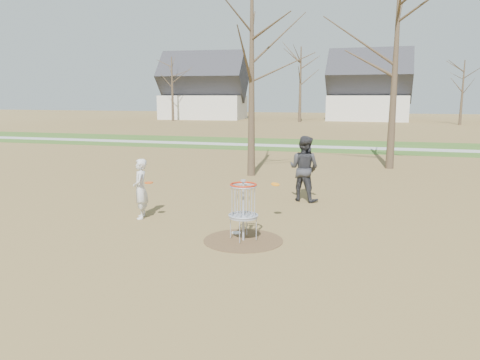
% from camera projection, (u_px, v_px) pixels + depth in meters
% --- Properties ---
extents(ground, '(160.00, 160.00, 0.00)m').
position_uv_depth(ground, '(243.00, 240.00, 10.53)').
color(ground, brown).
rests_on(ground, ground).
extents(green_band, '(160.00, 8.00, 0.01)m').
position_uv_depth(green_band, '(329.00, 146.00, 30.41)').
color(green_band, '#2D5119').
rests_on(green_band, ground).
extents(footpath, '(160.00, 1.50, 0.01)m').
position_uv_depth(footpath, '(327.00, 147.00, 29.47)').
color(footpath, '#9E9E99').
rests_on(footpath, green_band).
extents(dirt_circle, '(1.80, 1.80, 0.01)m').
position_uv_depth(dirt_circle, '(243.00, 240.00, 10.53)').
color(dirt_circle, '#47331E').
rests_on(dirt_circle, ground).
extents(player_standing, '(0.57, 0.68, 1.59)m').
position_uv_depth(player_standing, '(140.00, 189.00, 12.31)').
color(player_standing, silver).
rests_on(player_standing, ground).
extents(player_throwing, '(1.17, 1.04, 2.01)m').
position_uv_depth(player_throwing, '(304.00, 169.00, 14.36)').
color(player_throwing, '#2F3034').
rests_on(player_throwing, ground).
extents(disc_grounded, '(0.22, 0.22, 0.02)m').
position_uv_depth(disc_grounded, '(236.00, 233.00, 11.05)').
color(disc_grounded, white).
rests_on(disc_grounded, dirt_circle).
extents(discs_in_play, '(3.37, 1.06, 0.09)m').
position_uv_depth(discs_in_play, '(215.00, 184.00, 12.02)').
color(discs_in_play, orange).
rests_on(discs_in_play, ground).
extents(disc_golf_basket, '(0.64, 0.64, 1.35)m').
position_uv_depth(disc_golf_basket, '(243.00, 201.00, 10.37)').
color(disc_golf_basket, '#9EA3AD').
rests_on(disc_golf_basket, ground).
extents(bare_trees, '(52.62, 44.98, 9.00)m').
position_uv_depth(bare_trees, '(365.00, 72.00, 42.99)').
color(bare_trees, '#382B1E').
rests_on(bare_trees, ground).
extents(houses_row, '(56.51, 10.01, 7.26)m').
position_uv_depth(houses_row, '(388.00, 93.00, 58.52)').
color(houses_row, silver).
rests_on(houses_row, ground).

